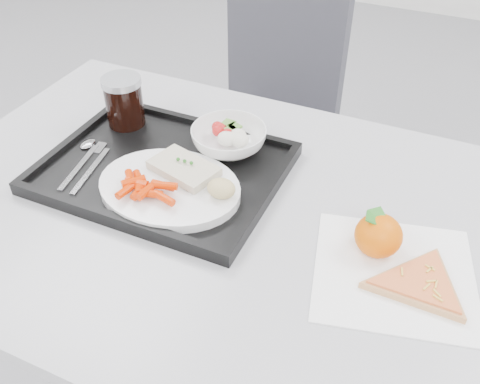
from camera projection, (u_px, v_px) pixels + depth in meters
The scene contains 14 objects.
table at pixel (228, 235), 1.01m from camera, with size 1.20×0.80×0.75m.
chair at pixel (268, 112), 1.64m from camera, with size 0.52×0.52×0.93m.
tray at pixel (164, 170), 1.05m from camera, with size 0.45×0.35×0.03m.
dinner_plate at pixel (170, 188), 0.98m from camera, with size 0.27×0.27×0.02m.
fish_fillet at pixel (184, 168), 1.00m from camera, with size 0.14×0.11×0.02m.
bread_roll at pixel (221, 188), 0.94m from camera, with size 0.05×0.05×0.03m.
salad_bowl at pixel (229, 139), 1.08m from camera, with size 0.15×0.15×0.05m.
cola_glass at pixel (124, 100), 1.13m from camera, with size 0.08×0.08×0.11m.
cutlery at pixel (87, 158), 1.06m from camera, with size 0.09×0.17×0.01m.
napkin at pixel (394, 273), 0.85m from camera, with size 0.30×0.29×0.00m.
tangerine at pixel (378, 235), 0.87m from camera, with size 0.10×0.10×0.07m.
pizza_slice at pixel (420, 284), 0.82m from camera, with size 0.25×0.25×0.02m.
carrot_pile at pixel (144, 187), 0.95m from camera, with size 0.12×0.08×0.02m.
salad_contents at pixel (229, 136), 1.07m from camera, with size 0.09×0.08×0.03m.
Camera 1 is at (0.32, -0.36, 1.39)m, focal length 40.00 mm.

